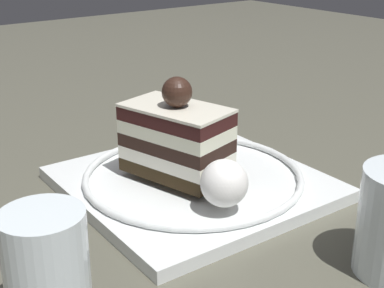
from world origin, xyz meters
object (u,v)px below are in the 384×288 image
at_px(drink_glass_far, 48,276).
at_px(whipped_cream_dollop, 224,183).
at_px(cake_slice, 176,138).
at_px(dessert_plate, 192,179).
at_px(fork, 160,140).

bearing_deg(drink_glass_far, whipped_cream_dollop, 100.07).
height_order(cake_slice, whipped_cream_dollop, cake_slice).
xyz_separation_m(whipped_cream_dollop, drink_glass_far, (0.03, -0.19, -0.00)).
distance_m(whipped_cream_dollop, drink_glass_far, 0.19).
relative_size(dessert_plate, drink_glass_far, 2.89).
distance_m(dessert_plate, whipped_cream_dollop, 0.09).
relative_size(dessert_plate, fork, 2.83).
distance_m(dessert_plate, drink_glass_far, 0.25).
bearing_deg(fork, drink_glass_far, -48.47).
height_order(whipped_cream_dollop, drink_glass_far, drink_glass_far).
distance_m(whipped_cream_dollop, fork, 0.18).
bearing_deg(whipped_cream_dollop, cake_slice, 175.67).
xyz_separation_m(cake_slice, whipped_cream_dollop, (0.09, -0.01, -0.02)).
bearing_deg(cake_slice, drink_glass_far, -58.74).
bearing_deg(whipped_cream_dollop, dessert_plate, 163.21).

